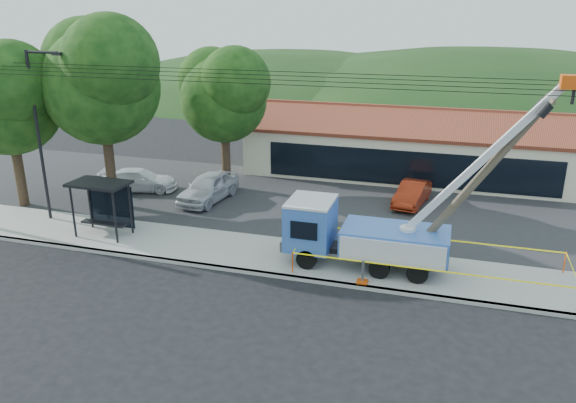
% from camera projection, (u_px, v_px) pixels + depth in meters
% --- Properties ---
extents(ground, '(120.00, 120.00, 0.00)m').
position_uv_depth(ground, '(265.00, 301.00, 22.18)').
color(ground, black).
rests_on(ground, ground).
extents(curb, '(60.00, 0.25, 0.15)m').
position_uv_depth(curb, '(281.00, 276.00, 24.05)').
color(curb, '#A9A79E').
rests_on(curb, ground).
extents(sidewalk, '(60.00, 4.00, 0.15)m').
position_uv_depth(sidewalk, '(293.00, 258.00, 25.77)').
color(sidewalk, '#A9A79E').
rests_on(sidewalk, ground).
extents(parking_lot, '(60.00, 12.00, 0.10)m').
position_uv_depth(parking_lot, '(331.00, 203.00, 33.02)').
color(parking_lot, '#28282B').
rests_on(parking_lot, ground).
extents(strip_mall, '(22.50, 8.53, 4.67)m').
position_uv_depth(strip_mall, '(414.00, 147.00, 38.56)').
color(strip_mall, beige).
rests_on(strip_mall, ground).
extents(streetlight, '(2.13, 0.22, 9.00)m').
position_uv_depth(streetlight, '(40.00, 124.00, 28.69)').
color(streetlight, black).
rests_on(streetlight, ground).
extents(tree_west_near, '(7.56, 6.72, 10.80)m').
position_uv_depth(tree_west_near, '(100.00, 75.00, 30.19)').
color(tree_west_near, '#332316').
rests_on(tree_west_near, ground).
extents(tree_west_far, '(6.84, 6.08, 9.48)m').
position_uv_depth(tree_west_far, '(6.00, 93.00, 30.51)').
color(tree_west_far, '#332316').
rests_on(tree_west_far, ground).
extents(tree_lot, '(6.30, 5.60, 8.94)m').
position_uv_depth(tree_lot, '(223.00, 91.00, 33.79)').
color(tree_lot, '#332316').
rests_on(tree_lot, ground).
extents(hill_west, '(78.40, 56.00, 28.00)m').
position_uv_depth(hill_west, '(291.00, 92.00, 76.00)').
color(hill_west, '#123312').
rests_on(hill_west, ground).
extents(hill_center, '(89.60, 64.00, 32.00)m').
position_uv_depth(hill_center, '(486.00, 101.00, 69.24)').
color(hill_center, '#123312').
rests_on(hill_center, ground).
extents(utility_truck, '(10.94, 3.80, 8.55)m').
position_uv_depth(utility_truck, '(362.00, 233.00, 24.45)').
color(utility_truck, black).
rests_on(utility_truck, ground).
extents(leaning_pole, '(5.85, 1.94, 8.49)m').
position_uv_depth(leaning_pole, '(484.00, 173.00, 22.36)').
color(leaning_pole, brown).
rests_on(leaning_pole, ground).
extents(bus_shelter, '(2.91, 1.85, 2.75)m').
position_uv_depth(bus_shelter, '(103.00, 195.00, 27.71)').
color(bus_shelter, black).
rests_on(bus_shelter, ground).
extents(caution_tape, '(11.25, 3.39, 0.98)m').
position_uv_depth(caution_tape, '(429.00, 257.00, 23.96)').
color(caution_tape, '#EC4E0C').
rests_on(caution_tape, ground).
extents(car_silver, '(2.46, 5.04, 1.66)m').
position_uv_depth(car_silver, '(209.00, 202.00, 33.38)').
color(car_silver, silver).
rests_on(car_silver, ground).
extents(car_red, '(2.07, 4.21, 1.33)m').
position_uv_depth(car_red, '(411.00, 206.00, 32.71)').
color(car_red, maroon).
rests_on(car_red, ground).
extents(car_white, '(5.00, 3.03, 1.36)m').
position_uv_depth(car_white, '(141.00, 192.00, 35.24)').
color(car_white, white).
rests_on(car_white, ground).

